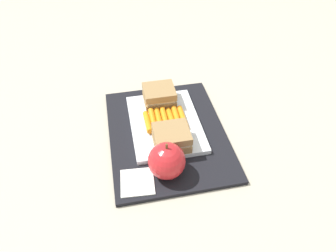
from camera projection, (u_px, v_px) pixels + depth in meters
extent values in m
plane|color=#B7AD99|center=(167.00, 135.00, 0.76)|extent=(2.40, 2.40, 0.00)
cube|color=black|center=(167.00, 133.00, 0.76)|extent=(0.36, 0.28, 0.01)
cube|color=white|center=(165.00, 123.00, 0.77)|extent=(0.23, 0.17, 0.01)
cube|color=#9E7A4C|center=(159.00, 99.00, 0.81)|extent=(0.07, 0.08, 0.02)
cube|color=beige|center=(159.00, 95.00, 0.80)|extent=(0.07, 0.07, 0.01)
cube|color=#9E7A4C|center=(159.00, 91.00, 0.79)|extent=(0.07, 0.08, 0.02)
cube|color=#9E7A4C|center=(172.00, 142.00, 0.70)|extent=(0.07, 0.08, 0.02)
cube|color=beige|center=(172.00, 138.00, 0.69)|extent=(0.07, 0.07, 0.01)
cube|color=#9E7A4C|center=(172.00, 134.00, 0.68)|extent=(0.07, 0.08, 0.02)
cylinder|color=orange|center=(148.00, 122.00, 0.75)|extent=(0.08, 0.01, 0.02)
cylinder|color=orange|center=(153.00, 121.00, 0.76)|extent=(0.08, 0.01, 0.02)
cylinder|color=orange|center=(159.00, 120.00, 0.76)|extent=(0.08, 0.01, 0.02)
cylinder|color=orange|center=(165.00, 119.00, 0.76)|extent=(0.08, 0.01, 0.02)
cylinder|color=orange|center=(171.00, 119.00, 0.76)|extent=(0.08, 0.01, 0.02)
cylinder|color=orange|center=(177.00, 118.00, 0.76)|extent=(0.08, 0.01, 0.02)
cylinder|color=orange|center=(183.00, 117.00, 0.77)|extent=(0.08, 0.01, 0.01)
sphere|color=red|center=(167.00, 161.00, 0.64)|extent=(0.08, 0.08, 0.08)
cylinder|color=brown|center=(167.00, 146.00, 0.61)|extent=(0.01, 0.00, 0.01)
cube|color=white|center=(137.00, 182.00, 0.65)|extent=(0.08, 0.08, 0.00)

